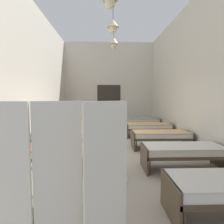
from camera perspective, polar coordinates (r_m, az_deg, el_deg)
ground_plane at (r=6.76m, az=0.12°, el=-10.79°), size 5.92×12.07×0.10m
room_shell at (r=7.74m, az=-0.21°, el=10.10°), size 5.72×11.67×4.95m
bed_left_row_0 at (r=3.30m, az=-27.85°, el=-19.21°), size 1.90×0.84×0.57m
bed_left_row_1 at (r=4.98m, az=-18.15°, el=-10.81°), size 1.90×0.84×0.57m
bed_right_row_1 at (r=5.14m, az=19.51°, el=-10.38°), size 1.90×0.84×0.57m
bed_left_row_2 at (r=6.78m, az=-13.68°, el=-6.63°), size 1.90×0.84×0.57m
bed_right_row_2 at (r=6.90m, az=13.68°, el=-6.44°), size 1.90×0.84×0.57m
bed_left_row_3 at (r=8.62m, az=-11.13°, el=-4.20°), size 1.90×0.84×0.57m
bed_right_row_3 at (r=8.71m, az=10.29°, el=-4.10°), size 1.90×0.84×0.57m
bed_left_row_4 at (r=10.48m, az=-9.50°, el=-2.62°), size 1.90×0.84×0.57m
bed_right_row_4 at (r=10.56m, az=8.10°, el=-2.55°), size 1.90×0.84×0.57m
nurse_near_aisle at (r=4.28m, az=0.97°, el=-11.89°), size 0.52×0.52×1.49m
nurse_mid_aisle at (r=9.55m, az=-2.01°, el=-2.72°), size 0.52×0.52×1.49m
nurse_far_aisle at (r=5.61m, az=-1.41°, el=-7.90°), size 0.52×0.52×1.49m
potted_plant at (r=10.83m, az=-0.99°, el=-0.43°), size 0.60×0.60×1.33m
privacy_screen at (r=1.95m, az=-15.18°, el=-22.76°), size 1.24×0.25×1.70m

